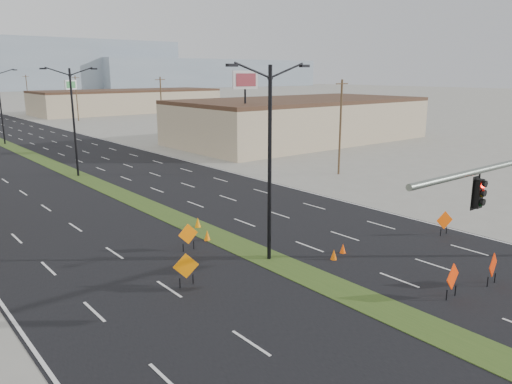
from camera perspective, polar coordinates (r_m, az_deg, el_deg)
ground at (r=20.03m, az=25.47°, el=-16.66°), size 600.00×600.00×0.00m
building_se_near at (r=72.47m, az=5.03°, el=8.02°), size 36.00×18.00×5.50m
building_se_far at (r=128.98m, az=-14.39°, el=9.94°), size 44.00×16.00×5.00m
mesa_east at (r=355.81m, az=-5.76°, el=13.35°), size 160.00×50.00×18.00m
streetlight_0 at (r=25.19m, az=1.58°, el=3.88°), size 5.15×0.24×10.02m
streetlight_1 at (r=49.73m, az=-20.13°, el=7.84°), size 5.15×0.24×10.02m
streetlight_2 at (r=76.68m, az=-27.18°, el=8.91°), size 5.15×0.24×10.02m
utility_pole_0 at (r=48.45m, az=9.62°, el=7.46°), size 1.60×0.20×9.00m
utility_pole_1 at (r=76.16m, az=-10.77°, el=9.55°), size 1.60×0.20×9.00m
utility_pole_2 at (r=108.19m, az=-19.81°, el=10.11°), size 1.60×0.20×9.00m
utility_pole_3 at (r=141.62m, az=-24.66°, el=10.31°), size 1.60×0.20×9.00m
construction_sign_1 at (r=23.32m, az=-8.00°, el=-8.50°), size 1.15×0.44×1.61m
construction_sign_2 at (r=27.81m, az=-7.77°, el=-4.89°), size 1.17×0.15×1.56m
construction_sign_3 at (r=23.53m, az=21.54°, el=-9.12°), size 1.22×0.21×1.63m
construction_sign_4 at (r=25.69m, az=25.45°, el=-7.67°), size 1.17×0.28×1.58m
construction_sign_5 at (r=32.26m, az=20.74°, el=-3.13°), size 1.06×0.47×1.50m
cone_0 at (r=26.77m, az=8.88°, el=-7.08°), size 0.43×0.43×0.58m
cone_1 at (r=27.78m, az=9.90°, el=-6.38°), size 0.37×0.37×0.55m
cone_2 at (r=31.93m, az=-6.67°, el=-3.49°), size 0.50×0.50×0.69m
cone_3 at (r=29.48m, az=-5.60°, el=-4.98°), size 0.48×0.48×0.63m
pole_sign_east_near at (r=60.56m, az=-1.25°, el=12.02°), size 3.21×1.02×9.84m
pole_sign_east_far at (r=102.83m, az=-20.40°, el=11.03°), size 2.60×1.38×8.24m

